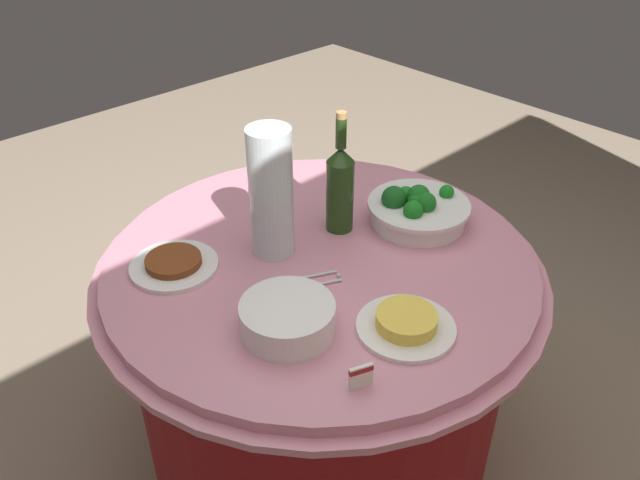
{
  "coord_description": "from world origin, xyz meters",
  "views": [
    {
      "loc": [
        0.92,
        0.97,
        1.69
      ],
      "look_at": [
        0.0,
        0.0,
        0.79
      ],
      "focal_mm": 36.05,
      "sensor_mm": 36.0,
      "label": 1
    }
  ],
  "objects_px": {
    "decorative_fruit_vase": "(271,199)",
    "food_plate_stir_fry": "(174,264)",
    "broccoli_bowl": "(417,209)",
    "wine_bottle": "(340,186)",
    "plate_stack": "(288,318)",
    "food_plate_fried_egg": "(406,324)",
    "serving_tongs": "(310,281)",
    "label_placard_front": "(361,375)"
  },
  "relations": [
    {
      "from": "decorative_fruit_vase",
      "to": "food_plate_fried_egg",
      "type": "relative_size",
      "value": 1.55
    },
    {
      "from": "food_plate_stir_fry",
      "to": "food_plate_fried_egg",
      "type": "bearing_deg",
      "value": 113.96
    },
    {
      "from": "wine_bottle",
      "to": "food_plate_fried_egg",
      "type": "bearing_deg",
      "value": 64.63
    },
    {
      "from": "plate_stack",
      "to": "serving_tongs",
      "type": "distance_m",
      "value": 0.18
    },
    {
      "from": "food_plate_stir_fry",
      "to": "label_placard_front",
      "type": "relative_size",
      "value": 4.0
    },
    {
      "from": "broccoli_bowl",
      "to": "food_plate_stir_fry",
      "type": "relative_size",
      "value": 1.27
    },
    {
      "from": "decorative_fruit_vase",
      "to": "serving_tongs",
      "type": "bearing_deg",
      "value": 81.66
    },
    {
      "from": "wine_bottle",
      "to": "broccoli_bowl",
      "type": "bearing_deg",
      "value": 143.48
    },
    {
      "from": "decorative_fruit_vase",
      "to": "food_plate_stir_fry",
      "type": "bearing_deg",
      "value": -25.83
    },
    {
      "from": "broccoli_bowl",
      "to": "wine_bottle",
      "type": "height_order",
      "value": "wine_bottle"
    },
    {
      "from": "wine_bottle",
      "to": "label_placard_front",
      "type": "relative_size",
      "value": 6.11
    },
    {
      "from": "wine_bottle",
      "to": "decorative_fruit_vase",
      "type": "relative_size",
      "value": 0.99
    },
    {
      "from": "broccoli_bowl",
      "to": "plate_stack",
      "type": "height_order",
      "value": "broccoli_bowl"
    },
    {
      "from": "food_plate_fried_egg",
      "to": "food_plate_stir_fry",
      "type": "height_order",
      "value": "food_plate_fried_egg"
    },
    {
      "from": "plate_stack",
      "to": "food_plate_fried_egg",
      "type": "bearing_deg",
      "value": 136.77
    },
    {
      "from": "plate_stack",
      "to": "decorative_fruit_vase",
      "type": "relative_size",
      "value": 0.62
    },
    {
      "from": "serving_tongs",
      "to": "decorative_fruit_vase",
      "type": "bearing_deg",
      "value": -98.34
    },
    {
      "from": "plate_stack",
      "to": "label_placard_front",
      "type": "distance_m",
      "value": 0.22
    },
    {
      "from": "label_placard_front",
      "to": "decorative_fruit_vase",
      "type": "bearing_deg",
      "value": -110.65
    },
    {
      "from": "decorative_fruit_vase",
      "to": "serving_tongs",
      "type": "xyz_separation_m",
      "value": [
        0.02,
        0.17,
        -0.15
      ]
    },
    {
      "from": "food_plate_stir_fry",
      "to": "wine_bottle",
      "type": "bearing_deg",
      "value": 160.57
    },
    {
      "from": "food_plate_fried_egg",
      "to": "wine_bottle",
      "type": "bearing_deg",
      "value": -115.37
    },
    {
      "from": "food_plate_stir_fry",
      "to": "decorative_fruit_vase",
      "type": "bearing_deg",
      "value": 154.17
    },
    {
      "from": "plate_stack",
      "to": "decorative_fruit_vase",
      "type": "height_order",
      "value": "decorative_fruit_vase"
    },
    {
      "from": "wine_bottle",
      "to": "label_placard_front",
      "type": "height_order",
      "value": "wine_bottle"
    },
    {
      "from": "wine_bottle",
      "to": "decorative_fruit_vase",
      "type": "bearing_deg",
      "value": -11.36
    },
    {
      "from": "decorative_fruit_vase",
      "to": "serving_tongs",
      "type": "height_order",
      "value": "decorative_fruit_vase"
    },
    {
      "from": "food_plate_fried_egg",
      "to": "food_plate_stir_fry",
      "type": "bearing_deg",
      "value": -66.04
    },
    {
      "from": "plate_stack",
      "to": "decorative_fruit_vase",
      "type": "xyz_separation_m",
      "value": [
        -0.18,
        -0.26,
        0.12
      ]
    },
    {
      "from": "serving_tongs",
      "to": "food_plate_fried_egg",
      "type": "height_order",
      "value": "food_plate_fried_egg"
    },
    {
      "from": "wine_bottle",
      "to": "serving_tongs",
      "type": "xyz_separation_m",
      "value": [
        0.22,
        0.13,
        -0.12
      ]
    },
    {
      "from": "wine_bottle",
      "to": "serving_tongs",
      "type": "relative_size",
      "value": 2.06
    },
    {
      "from": "plate_stack",
      "to": "food_plate_fried_egg",
      "type": "height_order",
      "value": "plate_stack"
    },
    {
      "from": "broccoli_bowl",
      "to": "food_plate_fried_egg",
      "type": "height_order",
      "value": "broccoli_bowl"
    },
    {
      "from": "wine_bottle",
      "to": "food_plate_stir_fry",
      "type": "xyz_separation_m",
      "value": [
        0.43,
        -0.15,
        -0.12
      ]
    },
    {
      "from": "plate_stack",
      "to": "label_placard_front",
      "type": "relative_size",
      "value": 3.82
    },
    {
      "from": "serving_tongs",
      "to": "food_plate_stir_fry",
      "type": "height_order",
      "value": "food_plate_stir_fry"
    },
    {
      "from": "food_plate_stir_fry",
      "to": "label_placard_front",
      "type": "height_order",
      "value": "label_placard_front"
    },
    {
      "from": "serving_tongs",
      "to": "food_plate_stir_fry",
      "type": "xyz_separation_m",
      "value": [
        0.21,
        -0.28,
        0.01
      ]
    },
    {
      "from": "plate_stack",
      "to": "serving_tongs",
      "type": "height_order",
      "value": "plate_stack"
    },
    {
      "from": "plate_stack",
      "to": "label_placard_front",
      "type": "height_order",
      "value": "plate_stack"
    },
    {
      "from": "broccoli_bowl",
      "to": "food_plate_fried_egg",
      "type": "bearing_deg",
      "value": 36.58
    }
  ]
}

